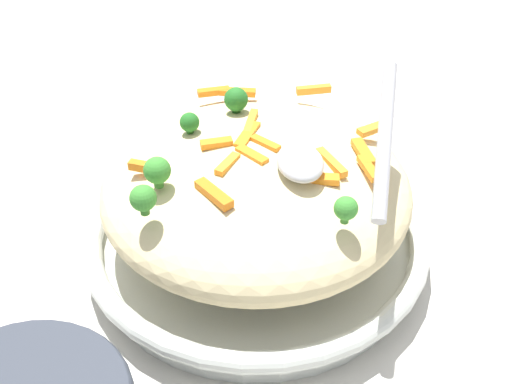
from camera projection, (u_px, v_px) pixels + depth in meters
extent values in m
plane|color=beige|center=(256.00, 253.00, 0.65)|extent=(2.40, 2.40, 0.00)
cylinder|color=silver|center=(256.00, 245.00, 0.64)|extent=(0.32, 0.32, 0.02)
torus|color=silver|center=(256.00, 229.00, 0.63)|extent=(0.34, 0.34, 0.02)
torus|color=black|center=(256.00, 226.00, 0.62)|extent=(0.34, 0.34, 0.00)
ellipsoid|color=beige|center=(256.00, 186.00, 0.59)|extent=(0.30, 0.29, 0.09)
cube|color=orange|center=(247.00, 135.00, 0.58)|extent=(0.04, 0.03, 0.01)
cube|color=orange|center=(372.00, 129.00, 0.60)|extent=(0.02, 0.03, 0.01)
cube|color=orange|center=(214.00, 194.00, 0.51)|extent=(0.04, 0.03, 0.01)
cube|color=orange|center=(147.00, 167.00, 0.54)|extent=(0.02, 0.03, 0.01)
cube|color=orange|center=(369.00, 168.00, 0.54)|extent=(0.04, 0.01, 0.01)
cube|color=orange|center=(216.00, 143.00, 0.56)|extent=(0.01, 0.03, 0.01)
cube|color=orange|center=(314.00, 90.00, 0.65)|extent=(0.01, 0.04, 0.01)
cube|color=orange|center=(252.00, 155.00, 0.55)|extent=(0.03, 0.03, 0.01)
cube|color=orange|center=(214.00, 92.00, 0.65)|extent=(0.01, 0.03, 0.01)
cube|color=orange|center=(331.00, 162.00, 0.55)|extent=(0.04, 0.02, 0.01)
cube|color=orange|center=(265.00, 143.00, 0.56)|extent=(0.03, 0.03, 0.01)
cube|color=orange|center=(252.00, 123.00, 0.60)|extent=(0.04, 0.02, 0.01)
cube|color=orange|center=(321.00, 179.00, 0.53)|extent=(0.02, 0.03, 0.01)
cube|color=orange|center=(228.00, 164.00, 0.54)|extent=(0.03, 0.02, 0.01)
cube|color=orange|center=(363.00, 152.00, 0.56)|extent=(0.04, 0.01, 0.01)
cube|color=orange|center=(238.00, 92.00, 0.65)|extent=(0.02, 0.04, 0.01)
cylinder|color=#377928|center=(345.00, 218.00, 0.49)|extent=(0.01, 0.01, 0.01)
sphere|color=#3D8E33|center=(346.00, 208.00, 0.48)|extent=(0.02, 0.02, 0.02)
cylinder|color=#377928|center=(145.00, 209.00, 0.50)|extent=(0.01, 0.01, 0.01)
sphere|color=#3D8E33|center=(143.00, 198.00, 0.49)|extent=(0.02, 0.02, 0.02)
cylinder|color=#205B1C|center=(236.00, 110.00, 0.62)|extent=(0.01, 0.01, 0.01)
sphere|color=#236B23|center=(236.00, 99.00, 0.61)|extent=(0.02, 0.02, 0.02)
cylinder|color=#205B1C|center=(190.00, 132.00, 0.59)|extent=(0.01, 0.01, 0.01)
sphere|color=#236B23|center=(190.00, 122.00, 0.58)|extent=(0.02, 0.02, 0.02)
cylinder|color=#377928|center=(159.00, 182.00, 0.53)|extent=(0.01, 0.01, 0.01)
sphere|color=#3D8E33|center=(157.00, 170.00, 0.52)|extent=(0.02, 0.02, 0.02)
ellipsoid|color=#B7B7BC|center=(300.00, 162.00, 0.53)|extent=(0.06, 0.04, 0.02)
cylinder|color=#B7B7BC|center=(385.00, 138.00, 0.50)|extent=(0.14, 0.05, 0.07)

